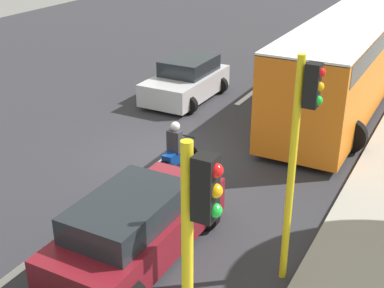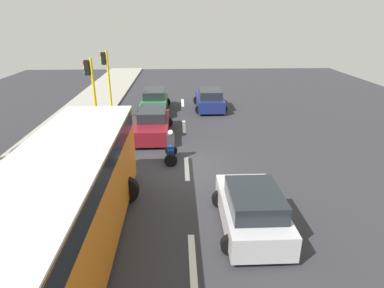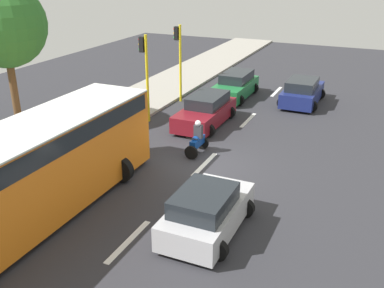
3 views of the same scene
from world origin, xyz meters
name	(u,v)px [view 1 (image 1 of 3)]	position (x,y,z in m)	size (l,w,h in m)	color
ground_plane	(171,156)	(0.00, 0.00, -0.05)	(40.00, 60.00, 0.10)	#2D2D33
lane_stripe_north	(21,268)	(0.00, -6.00, 0.01)	(0.20, 2.40, 0.01)	white
lane_stripe_mid	(171,155)	(0.00, 0.00, 0.01)	(0.20, 2.40, 0.01)	white
lane_stripe_south	(249,95)	(0.00, 6.00, 0.01)	(0.20, 2.40, 0.01)	white
lane_stripe_far_south	(298,58)	(0.00, 12.00, 0.01)	(0.20, 2.40, 0.01)	white
car_silver	(186,81)	(-1.96, 4.52, 0.71)	(2.28, 3.81, 1.52)	#B7B7BC
car_maroon	(136,227)	(1.84, -4.51, 0.71)	(2.25, 4.50, 1.52)	maroon
city_bus	(346,58)	(3.43, 6.26, 1.85)	(3.20, 11.00, 3.16)	orange
motorcycle	(177,152)	(0.72, -0.88, 0.64)	(0.60, 1.30, 1.53)	black
traffic_light_corner	(299,143)	(4.85, -3.72, 2.93)	(0.49, 0.24, 4.50)	yellow
traffic_light_midblock	(195,267)	(4.85, -7.63, 2.93)	(0.49, 0.24, 4.50)	yellow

